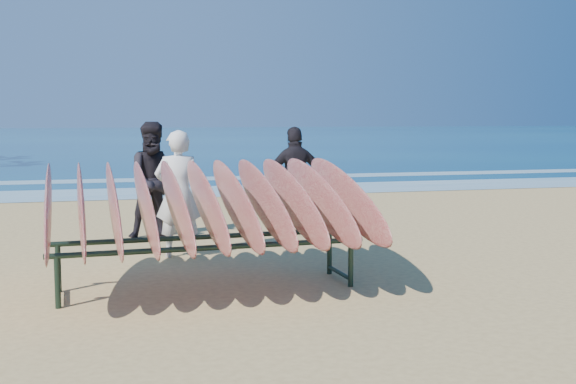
% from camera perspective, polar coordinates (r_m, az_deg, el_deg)
% --- Properties ---
extents(ground, '(120.00, 120.00, 0.00)m').
position_cam_1_polar(ground, '(7.52, 1.53, -7.85)').
color(ground, tan).
rests_on(ground, ground).
extents(ocean, '(160.00, 160.00, 0.00)m').
position_cam_1_polar(ocean, '(62.08, -12.54, 4.28)').
color(ocean, navy).
rests_on(ocean, ground).
extents(foam_near, '(160.00, 160.00, 0.00)m').
position_cam_1_polar(foam_near, '(17.23, -7.61, 0.03)').
color(foam_near, white).
rests_on(foam_near, ground).
extents(foam_far, '(160.00, 160.00, 0.00)m').
position_cam_1_polar(foam_far, '(20.70, -8.76, 1.02)').
color(foam_far, white).
rests_on(foam_far, ground).
extents(surfboard_rack, '(3.28, 2.66, 1.46)m').
position_cam_1_polar(surfboard_rack, '(7.49, -6.49, -0.97)').
color(surfboard_rack, '#1C2D22').
rests_on(surfboard_rack, ground).
extents(person_white, '(0.64, 0.46, 1.63)m').
position_cam_1_polar(person_white, '(9.30, -8.66, -0.15)').
color(person_white, silver).
rests_on(person_white, ground).
extents(person_dark_a, '(0.89, 0.72, 1.72)m').
position_cam_1_polar(person_dark_a, '(10.76, -10.42, 0.91)').
color(person_dark_a, black).
rests_on(person_dark_a, ground).
extents(person_dark_b, '(0.97, 0.43, 1.64)m').
position_cam_1_polar(person_dark_b, '(11.22, 0.61, 1.01)').
color(person_dark_b, black).
rests_on(person_dark_b, ground).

